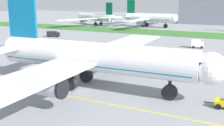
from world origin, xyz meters
The scene contains 9 objects.
ground_plane centered at (0.00, 0.00, 0.00)m, with size 600.00×600.00×0.00m, color gray.
apron_taxi_line centered at (0.00, -3.65, 0.00)m, with size 280.00×0.36×0.01m, color yellow.
grass_median_strip centered at (0.00, 97.94, 0.05)m, with size 320.00×24.00×0.10m, color #38722D.
airliner_foreground centered at (0.35, 2.53, 6.19)m, with size 50.34×78.60×18.24m.
ground_crew_wingwalker_port centered at (-10.46, 5.69, 1.06)m, with size 0.61×0.28×1.74m.
service_truck_baggage_loader centered at (-54.67, 59.02, 1.44)m, with size 6.16×4.11×2.62m.
service_truck_catering_van centered at (10.66, 58.99, 1.62)m, with size 4.80×3.45×3.06m.
parked_airliner_far_left centered at (-66.91, 119.89, 5.11)m, with size 39.39×62.74×15.08m.
parked_airliner_far_centre centered at (-31.40, 123.04, 5.66)m, with size 38.87×58.97×16.74m.
Camera 1 is at (28.29, -42.09, 17.23)m, focal length 44.12 mm.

